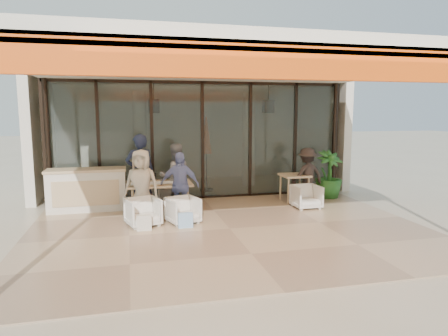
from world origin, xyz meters
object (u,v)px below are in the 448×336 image
object	(u,v)px
host_counter	(87,190)
diner_cream	(142,185)
chair_near_left	(143,211)
diner_grey	(175,176)
dining_table	(159,185)
chair_far_left	(140,193)
side_table	(294,178)
side_chair	(306,196)
potted_palm	(329,175)
standing_woman	(307,175)
diner_navy	(140,173)
chair_near_right	(183,209)
diner_periwinkle	(180,185)
chair_far_right	(173,191)

from	to	relation	value
host_counter	diner_cream	xyz separation A→B (m)	(1.26, -1.12, 0.26)
chair_near_left	diner_grey	distance (m)	1.70
dining_table	chair_far_left	world-z (taller)	dining_table
side_table	side_chair	distance (m)	0.81
side_chair	potted_palm	world-z (taller)	potted_palm
diner_grey	diner_cream	xyz separation A→B (m)	(-0.84, -0.90, -0.02)
chair_far_left	standing_woman	world-z (taller)	standing_woman
diner_navy	standing_woman	world-z (taller)	diner_navy
chair_near_right	diner_periwinkle	size ratio (longest dim) A/B	0.42
host_counter	chair_far_right	bearing A→B (deg)	7.68
dining_table	chair_far_right	size ratio (longest dim) A/B	2.14
host_counter	chair_near_left	size ratio (longest dim) A/B	2.77
chair_far_right	side_chair	size ratio (longest dim) A/B	1.07
side_table	diner_periwinkle	bearing A→B (deg)	-164.65
potted_palm	diner_cream	bearing A→B (deg)	-168.08
chair_near_left	diner_grey	world-z (taller)	diner_grey
chair_near_left	chair_far_right	bearing A→B (deg)	49.73
host_counter	side_chair	world-z (taller)	host_counter
side_table	chair_near_left	bearing A→B (deg)	-161.13
chair_near_left	diner_cream	size ratio (longest dim) A/B	0.42
diner_periwinkle	chair_far_left	bearing A→B (deg)	138.14
standing_woman	diner_grey	bearing A→B (deg)	-11.54
chair_far_right	diner_periwinkle	size ratio (longest dim) A/B	0.46
host_counter	standing_woman	xyz separation A→B (m)	(5.58, -0.34, 0.19)
host_counter	dining_table	size ratio (longest dim) A/B	1.23
diner_cream	side_chair	xyz separation A→B (m)	(4.00, 0.12, -0.46)
dining_table	side_table	xyz separation A→B (m)	(3.59, 0.41, -0.05)
chair_far_right	diner_periwinkle	xyz separation A→B (m)	(0.00, -1.40, 0.40)
chair_far_left	diner_navy	bearing A→B (deg)	75.36
dining_table	diner_grey	xyz separation A→B (m)	(0.43, 0.44, 0.13)
chair_far_left	chair_near_right	distance (m)	2.08
diner_grey	standing_woman	world-z (taller)	diner_grey
diner_periwinkle	side_chair	world-z (taller)	diner_periwinkle
chair_near_right	diner_navy	distance (m)	1.75
side_table	side_chair	size ratio (longest dim) A/B	1.14
diner_periwinkle	standing_woman	xyz separation A→B (m)	(3.48, 0.78, -0.03)
host_counter	diner_cream	size ratio (longest dim) A/B	1.17
diner_periwinkle	diner_navy	bearing A→B (deg)	150.21
side_chair	standing_woman	bearing A→B (deg)	62.97
dining_table	diner_cream	distance (m)	0.62
chair_far_left	diner_periwinkle	world-z (taller)	diner_periwinkle
host_counter	dining_table	distance (m)	1.80
side_table	standing_woman	size ratio (longest dim) A/B	0.51
diner_periwinkle	standing_woman	bearing A→B (deg)	29.81
diner_navy	side_table	distance (m)	4.02
host_counter	diner_cream	world-z (taller)	diner_cream
chair_near_left	diner_cream	bearing A→B (deg)	73.58
chair_far_right	potted_palm	bearing A→B (deg)	-170.42
host_counter	potted_palm	distance (m)	6.37
chair_far_left	side_chair	size ratio (longest dim) A/B	0.98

